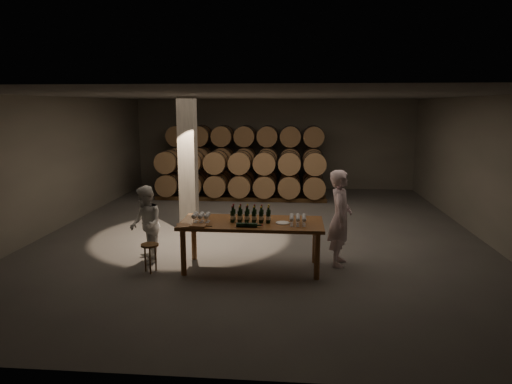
# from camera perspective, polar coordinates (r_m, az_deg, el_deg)

# --- Properties ---
(room) EXTENTS (12.00, 12.00, 12.00)m
(room) POSITION_cam_1_polar(r_m,az_deg,el_deg) (11.13, -8.49, 3.49)
(room) COLOR #53504D
(room) RESTS_ON ground
(tasting_table) EXTENTS (2.60, 1.10, 0.90)m
(tasting_table) POSITION_cam_1_polar(r_m,az_deg,el_deg) (8.37, -0.55, -4.42)
(tasting_table) COLOR brown
(tasting_table) RESTS_ON ground
(barrel_stack_back) EXTENTS (5.48, 0.95, 2.31)m
(barrel_stack_back) POSITION_cam_1_polar(r_m,az_deg,el_deg) (15.94, -1.34, 4.31)
(barrel_stack_back) COLOR #51361B
(barrel_stack_back) RESTS_ON ground
(barrel_stack_front) EXTENTS (5.48, 0.95, 1.57)m
(barrel_stack_front) POSITION_cam_1_polar(r_m,az_deg,el_deg) (14.60, -1.94, 2.25)
(barrel_stack_front) COLOR #51361B
(barrel_stack_front) RESTS_ON ground
(bottle_cluster) EXTENTS (0.73, 0.23, 0.31)m
(bottle_cluster) POSITION_cam_1_polar(r_m,az_deg,el_deg) (8.32, -0.67, -2.99)
(bottle_cluster) COLOR black
(bottle_cluster) RESTS_ON tasting_table
(lying_bottles) EXTENTS (0.46, 0.08, 0.08)m
(lying_bottles) POSITION_cam_1_polar(r_m,az_deg,el_deg) (7.96, -1.07, -4.15)
(lying_bottles) COLOR black
(lying_bottles) RESTS_ON tasting_table
(glass_cluster_left) EXTENTS (0.31, 0.31, 0.18)m
(glass_cluster_left) POSITION_cam_1_polar(r_m,az_deg,el_deg) (8.31, -6.88, -2.95)
(glass_cluster_left) COLOR silver
(glass_cluster_left) RESTS_ON tasting_table
(glass_cluster_right) EXTENTS (0.30, 0.41, 0.16)m
(glass_cluster_right) POSITION_cam_1_polar(r_m,az_deg,el_deg) (8.19, 5.25, -3.22)
(glass_cluster_right) COLOR silver
(glass_cluster_right) RESTS_ON tasting_table
(plate) EXTENTS (0.25, 0.25, 0.01)m
(plate) POSITION_cam_1_polar(r_m,az_deg,el_deg) (8.24, 3.34, -3.87)
(plate) COLOR white
(plate) RESTS_ON tasting_table
(notebook_near) EXTENTS (0.29, 0.24, 0.03)m
(notebook_near) POSITION_cam_1_polar(r_m,az_deg,el_deg) (8.08, -7.20, -4.19)
(notebook_near) COLOR brown
(notebook_near) RESTS_ON tasting_table
(notebook_corner) EXTENTS (0.28, 0.33, 0.02)m
(notebook_corner) POSITION_cam_1_polar(r_m,az_deg,el_deg) (8.12, -9.10, -4.19)
(notebook_corner) COLOR brown
(notebook_corner) RESTS_ON tasting_table
(pen) EXTENTS (0.15, 0.03, 0.01)m
(pen) POSITION_cam_1_polar(r_m,az_deg,el_deg) (8.06, -6.07, -4.28)
(pen) COLOR black
(pen) RESTS_ON tasting_table
(stool) EXTENTS (0.32, 0.32, 0.53)m
(stool) POSITION_cam_1_polar(r_m,az_deg,el_deg) (8.52, -13.12, -6.98)
(stool) COLOR #51361B
(stool) RESTS_ON ground
(person_man) EXTENTS (0.55, 0.73, 1.82)m
(person_man) POSITION_cam_1_polar(r_m,az_deg,el_deg) (8.72, 10.48, -3.20)
(person_man) COLOR white
(person_man) RESTS_ON ground
(person_woman) EXTENTS (0.84, 0.91, 1.49)m
(person_woman) POSITION_cam_1_polar(r_m,az_deg,el_deg) (9.00, -13.62, -3.97)
(person_woman) COLOR white
(person_woman) RESTS_ON ground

